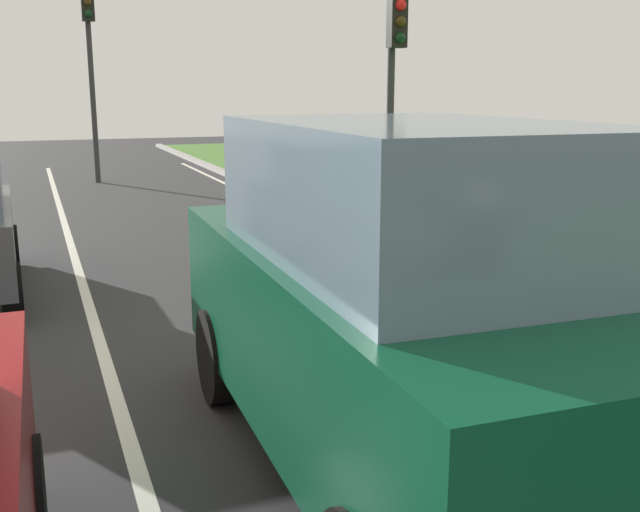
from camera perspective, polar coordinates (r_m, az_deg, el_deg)
ground_plane at (r=9.66m, az=-13.44°, el=-2.42°), size 60.00×60.00×0.00m
lane_line_center at (r=9.60m, az=-17.58°, el=-2.75°), size 0.12×32.00×0.01m
lane_line_right_edge at (r=10.72m, az=5.95°, el=-0.63°), size 0.12×32.00×0.01m
curb_right at (r=10.94m, az=8.29°, el=-0.12°), size 0.24×48.00×0.12m
car_suv_ahead at (r=4.64m, az=6.66°, el=-3.59°), size 2.07×4.55×2.28m
traffic_light_near_right at (r=14.16m, az=5.72°, el=14.63°), size 0.32×0.50×4.42m
traffic_light_far_median at (r=20.80m, az=-17.26°, el=15.17°), size 0.32×0.50×5.21m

